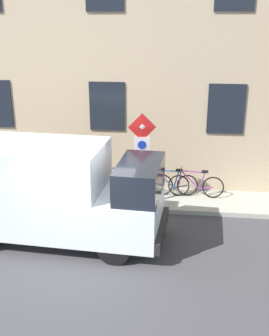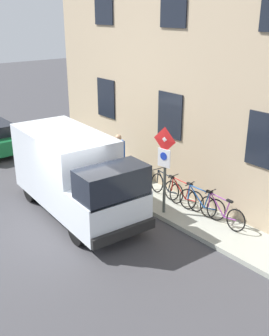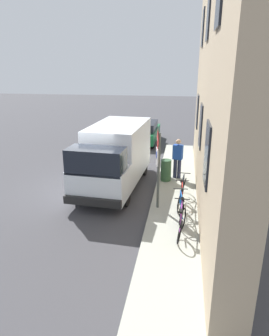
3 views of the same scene
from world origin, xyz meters
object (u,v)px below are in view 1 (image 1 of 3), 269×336
Objects in this scene: pedestrian at (46,165)px; sign_post_stacked at (142,148)px; bicycle_blue at (170,184)px; delivery_van at (52,190)px; bicycle_purple at (196,185)px; bicycle_red at (145,183)px; bicycle_black at (121,182)px; litter_bin at (55,185)px.

sign_post_stacked is at bearing 3.68° from pedestrian.
bicycle_blue is 1.00× the size of pedestrian.
sign_post_stacked is 0.49× the size of delivery_van.
sign_post_stacked is at bearing 29.79° from bicycle_purple.
pedestrian is (2.50, 0.98, -0.26)m from delivery_van.
bicycle_red is 1.00× the size of bicycle_black.
bicycle_black is at bearing 21.06° from pedestrian.
bicycle_blue is at bearing 179.01° from bicycle_red.
litter_bin is at bearing 26.31° from bicycle_black.
bicycle_purple and bicycle_blue have the same top height.
delivery_van is at bearing 38.78° from bicycle_purple.
delivery_van is 6.05× the size of litter_bin.
bicycle_red is 3.13m from pedestrian.
delivery_van reaches higher than bicycle_black.
bicycle_purple is 1.00× the size of bicycle_black.
bicycle_purple is (2.75, -3.64, -0.82)m from delivery_van.
litter_bin reaches higher than bicycle_purple.
sign_post_stacked is 1.81m from bicycle_black.
delivery_van is at bearing 70.58° from bicycle_black.
pedestrian is at bearing 4.79° from bicycle_purple.
bicycle_red is (0.85, -0.03, -1.41)m from sign_post_stacked.
bicycle_purple is at bearing -61.92° from sign_post_stacked.
sign_post_stacked is 1.54× the size of bicycle_black.
delivery_van reaches higher than bicycle_blue.
bicycle_blue is 3.54m from litter_bin.
sign_post_stacked reaches higher than delivery_van.
litter_bin is (-0.71, 2.69, 0.08)m from bicycle_red.
litter_bin is (2.04, 0.61, -0.74)m from delivery_van.
sign_post_stacked is at bearing -93.00° from litter_bin.
pedestrian is 1.91× the size of litter_bin.
litter_bin is at bearing -35.85° from pedestrian.
pedestrian is (-0.25, 3.07, 0.56)m from bicycle_red.
bicycle_blue is 1.00× the size of bicycle_red.
bicycle_red is at bearing 1.72° from bicycle_purple.
sign_post_stacked is 2.94× the size of litter_bin.
delivery_van reaches higher than bicycle_red.
bicycle_blue is (-0.00, 0.78, 0.00)m from bicycle_purple.
bicycle_red is (0.00, 0.78, 0.00)m from bicycle_blue.
bicycle_purple is 4.31m from litter_bin.
litter_bin is at bearing 5.36° from bicycle_blue.
bicycle_purple is at bearing 17.92° from pedestrian.
bicycle_red is (-0.00, 1.56, 0.00)m from bicycle_purple.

